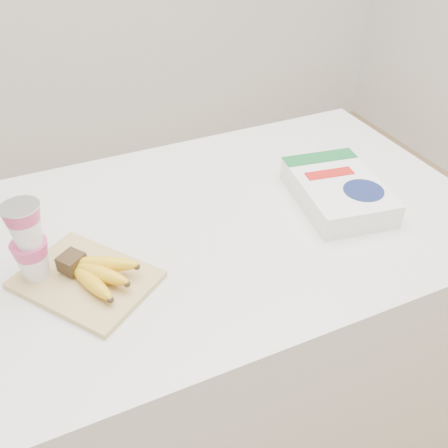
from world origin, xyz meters
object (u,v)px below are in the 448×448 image
Objects in this scene: cutting_board at (86,280)px; cereal_box at (338,191)px; yogurt_stack at (28,240)px; table at (230,339)px; bananas at (95,272)px.

cutting_board is 0.85× the size of cereal_box.
cereal_box is at bearing -1.05° from yogurt_stack.
cutting_board is (-0.38, -0.09, 0.47)m from table.
bananas reaches higher than cutting_board.
cutting_board is 0.65m from cereal_box.
cereal_box is (0.74, -0.01, -0.08)m from yogurt_stack.
bananas is 0.98× the size of yogurt_stack.
yogurt_stack is (-0.47, -0.04, 0.57)m from table.
cereal_box reaches higher than bananas.
table is 3.87× the size of cereal_box.
cereal_box reaches higher than cutting_board.
cutting_board is at bearing -167.03° from table.
yogurt_stack reaches higher than bananas.
table is 0.57m from cereal_box.
table is 7.09× the size of bananas.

